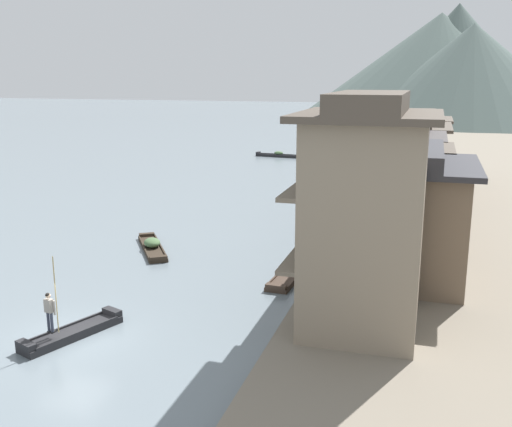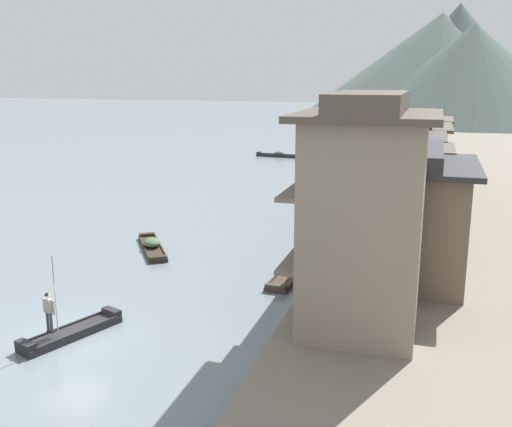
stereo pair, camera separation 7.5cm
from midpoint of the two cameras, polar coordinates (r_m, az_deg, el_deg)
name	(u,v)px [view 1 (the left image)]	position (r m, az deg, el deg)	size (l,w,h in m)	color
ground_plane	(72,338)	(24.69, -17.34, -11.40)	(400.00, 400.00, 0.00)	slate
riverbank_right	(480,201)	(49.52, 20.71, 1.10)	(18.00, 110.00, 0.70)	slate
boat_foreground_poled	(72,333)	(24.76, -17.36, -10.89)	(2.44, 4.35, 0.51)	#232326
boatman_person	(50,308)	(23.79, -19.34, -8.55)	(0.57, 0.31, 3.04)	black
boat_moored_nearest	(362,169)	(63.67, 10.16, 4.23)	(1.66, 4.02, 0.76)	#33281E
boat_moored_second	(279,155)	(74.10, 2.16, 5.64)	(5.91, 1.49, 0.72)	#232326
boat_moored_third	(152,246)	(35.26, -10.02, -3.11)	(3.83, 4.97, 0.71)	#33281E
boat_moored_far	(289,276)	(30.04, 3.10, -6.04)	(1.38, 4.50, 0.38)	#423328
boat_midriver_drifting	(334,200)	(48.08, 7.44, 1.33)	(1.51, 4.13, 0.59)	brown
house_waterfront_nearest	(365,215)	(22.08, 10.32, -0.13)	(5.28, 5.85, 8.74)	gray
house_waterfront_second	(399,213)	(28.50, 13.52, 0.01)	(7.11, 7.36, 6.14)	#75604C
house_waterfront_tall	(397,189)	(34.53, 13.36, 2.33)	(6.17, 5.86, 6.14)	#75604C
house_waterfront_narrow	(401,171)	(40.89, 13.70, 3.95)	(5.85, 7.76, 6.14)	#75604C
house_waterfront_far	(410,156)	(49.04, 14.55, 5.40)	(6.35, 8.27, 6.14)	#75604C
house_waterfront_end	(415,145)	(57.07, 15.01, 6.43)	(6.56, 6.92, 6.14)	gray
hill_far_west	(439,67)	(139.15, 17.15, 13.28)	(62.92, 62.92, 22.94)	#4C5B56
hill_far_centre	(456,63)	(140.25, 18.64, 13.57)	(44.55, 44.55, 24.87)	#4C5B56
hill_far_east	(471,75)	(126.05, 19.95, 12.40)	(47.28, 47.28, 19.65)	#4C5B56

